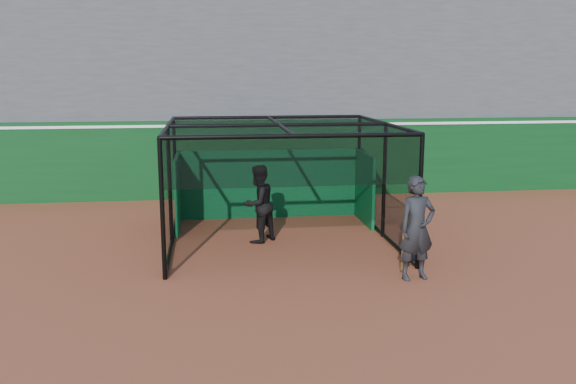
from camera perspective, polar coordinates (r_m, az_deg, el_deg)
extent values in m
plane|color=brown|center=(11.81, -3.82, -8.68)|extent=(120.00, 120.00, 0.00)
cube|color=#0A3C16|center=(19.80, -5.50, 3.10)|extent=(50.00, 0.45, 2.50)
cube|color=white|center=(19.67, -5.56, 6.27)|extent=(50.00, 0.50, 0.08)
cube|color=#4C4C4F|center=(23.48, -5.98, 10.77)|extent=(50.00, 7.85, 7.75)
cube|color=#074D23|center=(16.96, -1.76, 0.77)|extent=(5.03, 0.10, 1.90)
cylinder|color=black|center=(12.49, -11.39, -7.23)|extent=(0.08, 0.22, 0.22)
cylinder|color=black|center=(13.17, 11.71, -6.29)|extent=(0.08, 0.22, 0.22)
cylinder|color=black|center=(17.00, -10.39, -2.28)|extent=(0.08, 0.22, 0.22)
cylinder|color=black|center=(17.50, 6.70, -1.79)|extent=(0.08, 0.22, 0.22)
imported|color=black|center=(14.48, -2.79, -1.11)|extent=(1.14, 1.13, 1.86)
imported|color=black|center=(12.10, 11.98, -3.34)|extent=(0.83, 0.62, 2.05)
cylinder|color=#593819|center=(12.19, 10.70, -5.50)|extent=(0.14, 0.33, 0.86)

